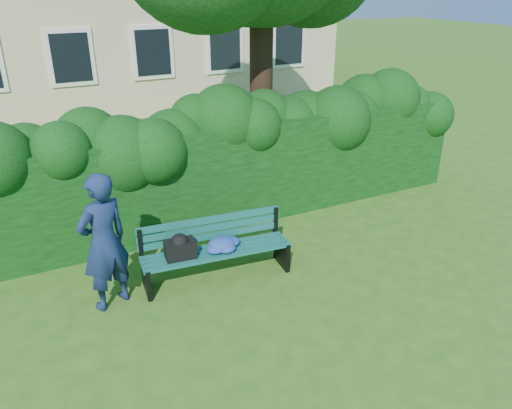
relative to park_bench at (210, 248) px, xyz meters
name	(u,v)px	position (x,y,z in m)	size (l,w,h in m)	color
ground	(274,277)	(0.85, -0.41, -0.51)	(80.00, 80.00, 0.00)	#2D591A
hedge	(216,174)	(0.85, 1.79, 0.39)	(10.00, 1.00, 1.80)	black
park_bench	(210,248)	(0.00, 0.00, 0.00)	(2.23, 0.77, 0.89)	#115746
man_reading	(104,242)	(-1.46, 0.01, 0.45)	(0.70, 0.46, 1.92)	#16254E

